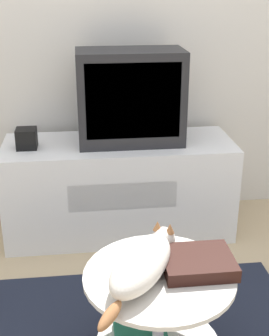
{
  "coord_description": "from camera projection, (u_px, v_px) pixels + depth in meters",
  "views": [
    {
      "loc": [
        -0.22,
        -1.48,
        1.5
      ],
      "look_at": [
        0.02,
        0.52,
        0.66
      ],
      "focal_mm": 50.0,
      "sensor_mm": 36.0,
      "label": 1
    }
  ],
  "objects": [
    {
      "name": "cat",
      "position": [
        143.0,
        263.0,
        1.68
      ],
      "size": [
        0.36,
        0.53,
        0.13
      ],
      "rotation": [
        0.0,
        0.0,
        1.04
      ],
      "color": "silver",
      "rests_on": "coffee_table"
    },
    {
      "name": "tv_stand",
      "position": [
        119.0,
        188.0,
        2.86
      ],
      "size": [
        1.36,
        0.5,
        0.58
      ],
      "color": "white",
      "rests_on": "ground_plane"
    },
    {
      "name": "speaker",
      "position": [
        27.0,
        138.0,
        2.64
      ],
      "size": [
        0.11,
        0.11,
        0.11
      ],
      "color": "black",
      "rests_on": "tv_stand"
    },
    {
      "name": "tv",
      "position": [
        130.0,
        97.0,
        2.67
      ],
      "size": [
        0.6,
        0.32,
        0.53
      ],
      "color": "#232326",
      "rests_on": "tv_stand"
    },
    {
      "name": "dvd_box",
      "position": [
        198.0,
        262.0,
        1.75
      ],
      "size": [
        0.26,
        0.22,
        0.05
      ],
      "color": "black",
      "rests_on": "coffee_table"
    },
    {
      "name": "wall_back",
      "position": [
        113.0,
        11.0,
        2.79
      ],
      "size": [
        8.0,
        0.05,
        2.6
      ],
      "color": "silver",
      "rests_on": "ground_plane"
    },
    {
      "name": "coffee_table",
      "position": [
        157.0,
        312.0,
        1.8
      ],
      "size": [
        0.57,
        0.57,
        0.45
      ],
      "color": "#B2B2B7",
      "rests_on": "rug"
    }
  ]
}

